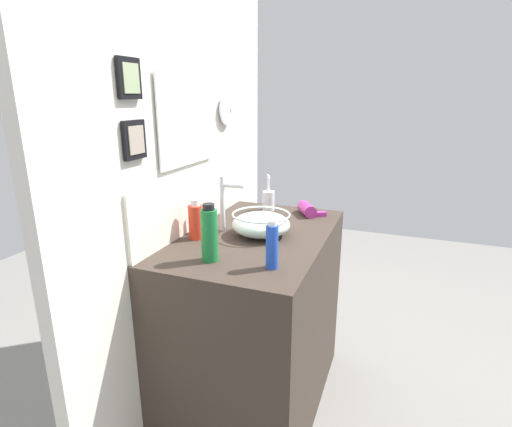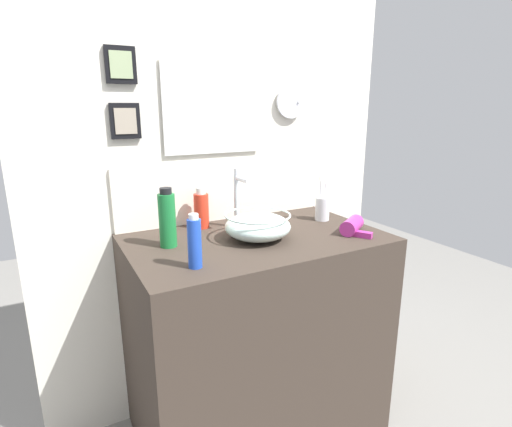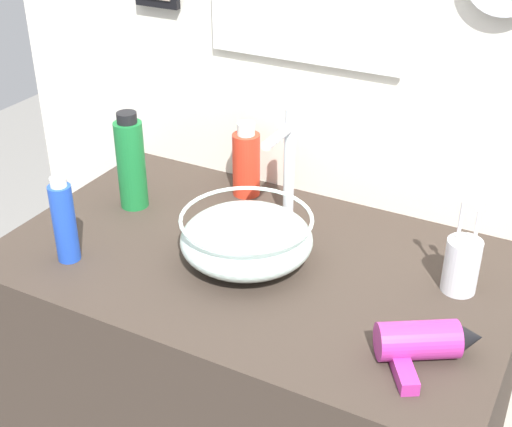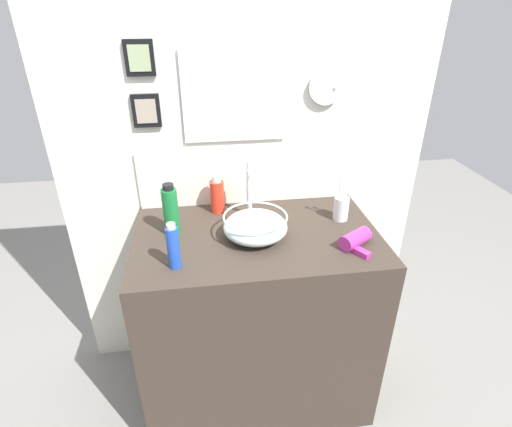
% 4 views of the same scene
% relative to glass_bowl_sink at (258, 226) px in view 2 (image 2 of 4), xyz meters
% --- Properties ---
extents(ground_plane, '(6.00, 6.00, 0.00)m').
position_rel_glass_bowl_sink_xyz_m(ground_plane, '(0.01, 0.03, -0.99)').
color(ground_plane, gray).
extents(vanity_counter, '(1.04, 0.65, 0.93)m').
position_rel_glass_bowl_sink_xyz_m(vanity_counter, '(0.01, 0.03, -0.52)').
color(vanity_counter, '#382D26').
rests_on(vanity_counter, ground).
extents(back_panel, '(1.75, 0.10, 2.32)m').
position_rel_glass_bowl_sink_xyz_m(back_panel, '(0.01, 0.38, 0.17)').
color(back_panel, silver).
rests_on(back_panel, ground).
extents(glass_bowl_sink, '(0.27, 0.27, 0.11)m').
position_rel_glass_bowl_sink_xyz_m(glass_bowl_sink, '(0.00, 0.00, 0.00)').
color(glass_bowl_sink, silver).
rests_on(glass_bowl_sink, vanity_counter).
extents(faucet, '(0.02, 0.12, 0.26)m').
position_rel_glass_bowl_sink_xyz_m(faucet, '(0.00, 0.18, 0.10)').
color(faucet, silver).
rests_on(faucet, vanity_counter).
extents(hair_drier, '(0.18, 0.19, 0.07)m').
position_rel_glass_bowl_sink_xyz_m(hair_drier, '(0.40, -0.12, -0.02)').
color(hair_drier, '#B22D8C').
rests_on(hair_drier, vanity_counter).
extents(toothbrush_cup, '(0.07, 0.07, 0.21)m').
position_rel_glass_bowl_sink_xyz_m(toothbrush_cup, '(0.41, 0.10, 0.00)').
color(toothbrush_cup, silver).
rests_on(toothbrush_cup, vanity_counter).
extents(shampoo_bottle, '(0.05, 0.05, 0.19)m').
position_rel_glass_bowl_sink_xyz_m(shampoo_bottle, '(-0.33, -0.16, 0.03)').
color(shampoo_bottle, blue).
rests_on(shampoo_bottle, vanity_counter).
extents(lotion_bottle, '(0.06, 0.06, 0.18)m').
position_rel_glass_bowl_sink_xyz_m(lotion_bottle, '(-0.14, 0.26, 0.03)').
color(lotion_bottle, red).
rests_on(lotion_bottle, vanity_counter).
extents(spray_bottle, '(0.06, 0.06, 0.23)m').
position_rel_glass_bowl_sink_xyz_m(spray_bottle, '(-0.34, 0.09, 0.05)').
color(spray_bottle, '#197233').
rests_on(spray_bottle, vanity_counter).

